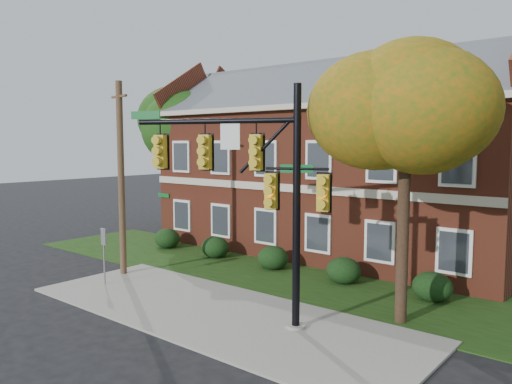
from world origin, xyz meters
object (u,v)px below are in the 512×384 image
Objects in this scene: tree_far_rear at (422,88)px; sign_post at (104,247)px; hedge_left at (215,247)px; hedge_center at (273,258)px; utility_pole at (121,178)px; hedge_right at (344,271)px; tree_left_rear at (188,124)px; apartment_building at (336,154)px; traffic_signal at (254,179)px; tree_near_right at (412,103)px; hedge_far_right at (432,287)px; hedge_far_left at (167,238)px.

sign_post is (-4.84, -19.25, -7.31)m from tree_far_rear.
tree_far_rear reaches higher than hedge_left.
hedge_center is 15.57m from tree_far_rear.
hedge_right is at bearing 40.47° from utility_pole.
utility_pole reaches higher than hedge_right.
hedge_right is 0.16× the size of tree_left_rear.
hedge_right is 9.38m from sign_post.
hedge_center is 7.30m from utility_pole.
apartment_building is at bearing 56.33° from hedge_left.
tree_near_right is at bearing 18.39° from traffic_signal.
tree_left_rear is 13.09m from sign_post.
apartment_building is at bearing 76.02° from utility_pole.
hedge_right is 1.00× the size of hedge_far_right.
traffic_signal is at bearing -88.64° from hedge_right.
hedge_center is 12.23m from tree_left_rear.
tree_left_rear is 1.23× the size of traffic_signal.
traffic_signal is at bearing 2.28° from utility_pole.
tree_left_rear is at bearing 146.41° from hedge_left.
hedge_far_left is at bearing 180.00° from hedge_left.
traffic_signal reaches higher than hedge_far_left.
traffic_signal is at bearing -38.60° from hedge_left.
hedge_right is 0.12× the size of tree_far_rear.
tree_left_rear is (-9.73, -1.12, 1.69)m from apartment_building.
tree_left_rear reaches higher than hedge_center.
hedge_far_right is 0.62× the size of sign_post.
hedge_right is (3.50, -5.25, -4.46)m from apartment_building.
hedge_far_left is 0.62× the size of sign_post.
utility_pole reaches higher than traffic_signal.
apartment_building is 8.84m from tree_far_rear.
tree_left_rear is (-16.73, 4.14, 6.16)m from hedge_far_right.
sign_post is (0.00, -6.16, 1.01)m from hedge_left.
traffic_signal is at bearing -57.46° from hedge_center.
apartment_building reaches higher than hedge_left.
sign_post is at bearing 163.49° from traffic_signal.
hedge_left is at bearing 89.66° from utility_pole.
tree_near_right is (3.72, -2.83, 6.14)m from hedge_right.
hedge_right is 7.72m from tree_near_right.
tree_near_right is (10.72, -2.83, 6.14)m from hedge_left.
tree_near_right is at bearing -21.42° from hedge_center.
hedge_far_left and hedge_far_right have the same top height.
hedge_far_left is 0.17× the size of utility_pole.
tree_left_rear is at bearing 123.47° from traffic_signal.
tree_left_rear reaches higher than sign_post.
hedge_far_left is 7.00m from hedge_center.
hedge_left is 9.69m from tree_left_rear.
tree_near_right is 1.07× the size of utility_pole.
utility_pole is at bearing -60.21° from hedge_far_left.
hedge_far_left is at bearing 168.73° from tree_near_right.
apartment_building is 2.34× the size of utility_pole.
hedge_far_right is 6.77m from tree_near_right.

